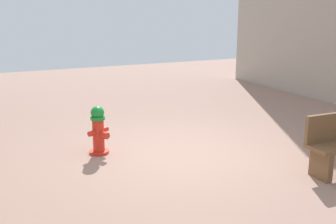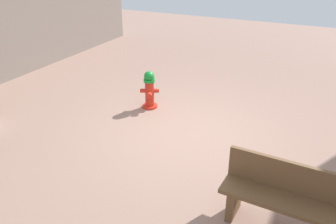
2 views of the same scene
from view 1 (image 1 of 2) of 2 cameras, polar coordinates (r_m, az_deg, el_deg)
ground_plane at (r=7.08m, az=2.09°, el=-6.13°), size 23.40×23.40×0.00m
fire_hydrant at (r=7.11m, az=-9.99°, el=-2.57°), size 0.42×0.41×0.87m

